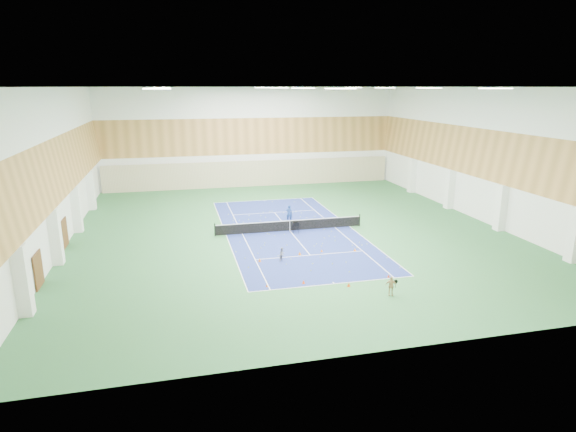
{
  "coord_description": "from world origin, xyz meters",
  "views": [
    {
      "loc": [
        -9.4,
        -38.56,
        12.03
      ],
      "look_at": [
        -0.73,
        -2.39,
        2.0
      ],
      "focal_mm": 30.0,
      "sensor_mm": 36.0,
      "label": 1
    }
  ],
  "objects_px": {
    "child_apron": "(391,286)",
    "coach": "(289,213)",
    "child_court": "(282,254)",
    "tennis_net": "(290,225)",
    "ball_cart": "(296,227)"
  },
  "relations": [
    {
      "from": "coach",
      "to": "child_court",
      "type": "bearing_deg",
      "value": 94.92
    },
    {
      "from": "coach",
      "to": "child_court",
      "type": "xyz_separation_m",
      "value": [
        -2.9,
        -9.89,
        -0.31
      ]
    },
    {
      "from": "tennis_net",
      "to": "coach",
      "type": "relative_size",
      "value": 8.05
    },
    {
      "from": "tennis_net",
      "to": "ball_cart",
      "type": "distance_m",
      "value": 0.71
    },
    {
      "from": "ball_cart",
      "to": "tennis_net",
      "type": "bearing_deg",
      "value": 128.01
    },
    {
      "from": "tennis_net",
      "to": "child_apron",
      "type": "distance_m",
      "value": 14.54
    },
    {
      "from": "child_court",
      "to": "child_apron",
      "type": "bearing_deg",
      "value": -99.4
    },
    {
      "from": "child_apron",
      "to": "coach",
      "type": "bearing_deg",
      "value": 114.44
    },
    {
      "from": "child_court",
      "to": "child_apron",
      "type": "xyz_separation_m",
      "value": [
        4.96,
        -7.28,
        0.12
      ]
    },
    {
      "from": "coach",
      "to": "ball_cart",
      "type": "height_order",
      "value": "coach"
    },
    {
      "from": "coach",
      "to": "ball_cart",
      "type": "distance_m",
      "value": 3.51
    },
    {
      "from": "child_court",
      "to": "ball_cart",
      "type": "height_order",
      "value": "child_court"
    },
    {
      "from": "coach",
      "to": "child_apron",
      "type": "bearing_deg",
      "value": 118.1
    },
    {
      "from": "child_court",
      "to": "child_apron",
      "type": "height_order",
      "value": "child_apron"
    },
    {
      "from": "child_court",
      "to": "child_apron",
      "type": "distance_m",
      "value": 8.81
    }
  ]
}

